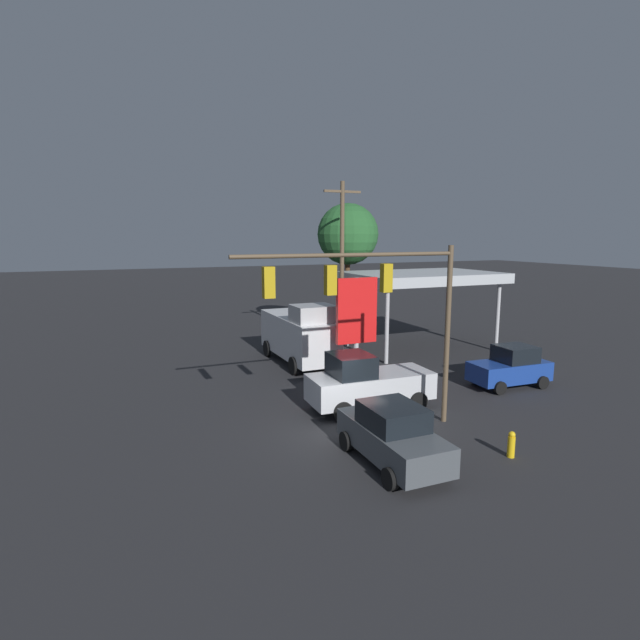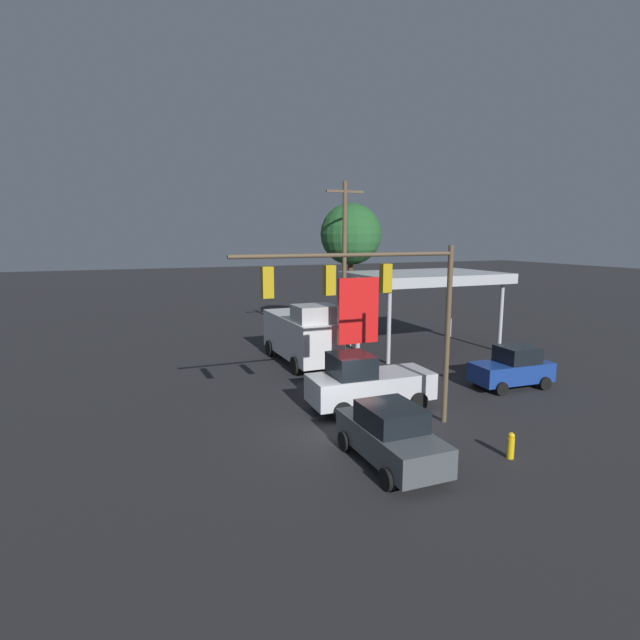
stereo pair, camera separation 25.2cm
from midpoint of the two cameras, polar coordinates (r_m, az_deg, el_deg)
name	(u,v)px [view 2 (the right image)]	position (r m, az deg, el deg)	size (l,w,h in m)	color
ground_plane	(341,433)	(18.80, 2.80, -12.72)	(200.00, 200.00, 0.00)	#262628
traffic_signal_assembly	(375,295)	(17.52, 6.69, 2.84)	(8.38, 0.43, 6.80)	brown
utility_pole	(344,264)	(30.49, 3.04, 6.42)	(2.40, 0.26, 10.33)	brown
gas_station_canopy	(425,278)	(32.05, 12.08, 4.69)	(9.17, 6.25, 4.88)	#B2B7BC
price_sign	(358,313)	(24.75, 4.65, 0.76)	(2.16, 0.27, 5.11)	#B7B7BC
delivery_truck	(302,334)	(27.97, -1.84, -1.62)	(2.60, 6.82, 3.58)	silver
hatchback_crossing	(513,368)	(25.54, 21.41, -5.10)	(3.88, 2.11, 1.97)	navy
pickup_parked	(367,383)	(20.92, 5.77, -7.20)	(5.27, 2.42, 2.40)	silver
sedan_far	(391,435)	(16.24, 8.52, -12.90)	(2.09, 4.42, 1.93)	#474C51
street_tree	(351,235)	(35.16, 3.74, 9.70)	(4.24, 4.24, 9.37)	#4C331E
fire_hydrant	(511,445)	(17.80, 21.35, -13.20)	(0.24, 0.24, 0.88)	gold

